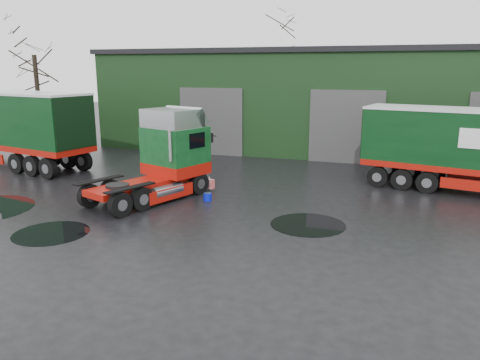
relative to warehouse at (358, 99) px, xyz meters
The scene contains 9 objects.
ground 20.35m from the warehouse, 95.71° to the right, with size 100.00×100.00×0.00m, color black.
warehouse is the anchor object (origin of this frame).
hero_tractor 17.64m from the warehouse, 111.69° to the right, with size 2.44×5.76×3.58m, color #0E421B, non-canonical shape.
wash_bucket 16.42m from the warehouse, 105.09° to the right, with size 0.33×0.33×0.31m, color #0814B4.
tree_left 20.64m from the warehouse, 157.17° to the right, with size 4.40×4.40×8.50m, color black, non-canonical shape.
tree_back_a 12.90m from the warehouse, 128.66° to the left, with size 4.40×4.40×9.50m, color black, non-canonical shape.
tree_back_b 12.82m from the warehouse, 51.34° to the left, with size 4.40×4.40×7.50m, color black, non-canonical shape.
puddle_0 22.25m from the warehouse, 109.83° to the right, with size 2.39×2.39×0.01m, color black.
puddle_1 17.48m from the warehouse, 89.50° to the right, with size 2.54×2.54×0.01m, color black.
Camera 1 is at (4.91, -12.11, 5.16)m, focal length 35.00 mm.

